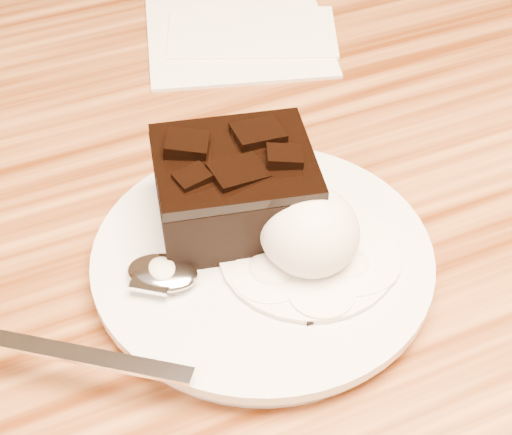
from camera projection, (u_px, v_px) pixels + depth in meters
name	position (u px, v px, depth m)	size (l,w,h in m)	color
plate	(262.00, 262.00, 0.53)	(0.22, 0.22, 0.02)	white
brownie	(235.00, 192.00, 0.53)	(0.10, 0.09, 0.05)	black
ice_cream_scoop	(309.00, 231.00, 0.50)	(0.06, 0.07, 0.05)	silver
melt_puddle	(308.00, 254.00, 0.52)	(0.11, 0.11, 0.00)	white
spoon	(163.00, 275.00, 0.50)	(0.03, 0.18, 0.01)	silver
napkin	(237.00, 32.00, 0.74)	(0.16, 0.16, 0.01)	white
crumb_a	(239.00, 243.00, 0.52)	(0.01, 0.01, 0.00)	black
crumb_b	(310.00, 321.00, 0.48)	(0.01, 0.01, 0.00)	black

